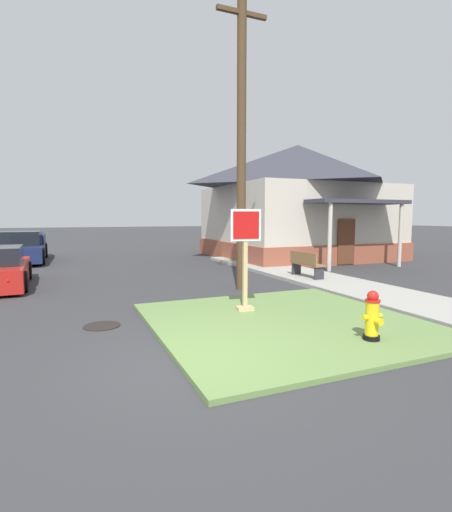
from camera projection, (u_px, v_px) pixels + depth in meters
name	position (u px, v px, depth m)	size (l,w,h in m)	color
ground_plane	(195.00, 366.00, 5.47)	(160.00, 160.00, 0.00)	#333335
grass_corner_patch	(285.00, 322.00, 7.63)	(5.15, 5.15, 0.08)	#668447
sidewalk_strip	(322.00, 280.00, 12.58)	(2.20, 15.27, 0.12)	#9E9B93
fire_hydrant	(372.00, 317.00, 6.35)	(0.38, 0.34, 0.84)	black
stop_sign	(245.00, 262.00, 8.30)	(0.69, 0.32, 2.23)	tan
manhole_cover	(102.00, 326.00, 7.46)	(0.70, 0.70, 0.02)	black
pickup_truck_navy	(21.00, 249.00, 18.02)	(2.18, 5.55, 1.48)	#19234C
street_bench	(306.00, 263.00, 12.78)	(0.47, 1.42, 0.85)	brown
utility_pole	(241.00, 124.00, 10.78)	(1.79, 0.27, 9.05)	#4C3823
corner_house	(297.00, 200.00, 20.18)	(8.65, 9.49, 5.90)	brown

